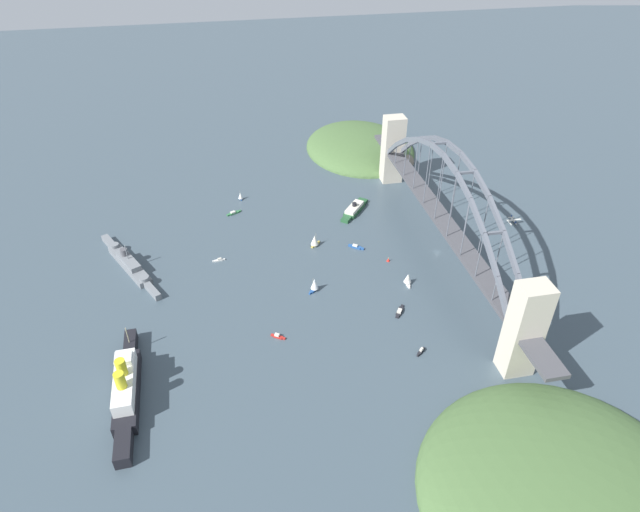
# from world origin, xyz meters

# --- Properties ---
(ground_plane) EXTENTS (1400.00, 1400.00, 0.00)m
(ground_plane) POSITION_xyz_m (0.00, 0.00, 0.00)
(ground_plane) COLOR #3D4C56
(harbor_arch_bridge) EXTENTS (268.34, 15.66, 71.68)m
(harbor_arch_bridge) POSITION_xyz_m (-0.00, 0.00, 28.88)
(harbor_arch_bridge) COLOR beige
(harbor_arch_bridge) RESTS_ON ground
(headland_west_shore) EXTENTS (115.60, 118.12, 30.16)m
(headland_west_shore) POSITION_xyz_m (-172.83, 11.78, 0.00)
(headland_west_shore) COLOR #476638
(headland_west_shore) RESTS_ON ground
(headland_east_shore) EXTENTS (117.79, 95.68, 27.32)m
(headland_east_shore) POSITION_xyz_m (165.43, 7.52, 0.00)
(headland_east_shore) COLOR #476638
(headland_east_shore) RESTS_ON ground
(ocean_liner) EXTENTS (80.55, 12.27, 22.06)m
(ocean_liner) POSITION_xyz_m (-84.13, 189.60, 6.35)
(ocean_liner) COLOR black
(ocean_liner) RESTS_ON ground
(naval_cruiser) EXTENTS (74.85, 42.35, 17.29)m
(naval_cruiser) POSITION_xyz_m (22.64, 197.86, 3.05)
(naval_cruiser) COLOR slate
(naval_cruiser) RESTS_ON ground
(harbor_ferry_steamer) EXTENTS (31.69, 26.88, 7.38)m
(harbor_ferry_steamer) POSITION_xyz_m (61.25, 40.87, 2.19)
(harbor_ferry_steamer) COLOR #23512D
(harbor_ferry_steamer) RESTS_ON ground
(seaplane_taxiing_near_bridge) EXTENTS (8.91, 8.70, 4.93)m
(seaplane_taxiing_near_bridge) POSITION_xyz_m (-60.58, -26.81, 2.07)
(seaplane_taxiing_near_bridge) COLOR #B7B7B2
(seaplane_taxiing_near_bridge) RESTS_ON ground
(seaplane_second_in_formation) EXTENTS (7.63, 10.53, 5.17)m
(seaplane_second_in_formation) POSITION_xyz_m (22.89, -65.83, 2.33)
(seaplane_second_in_formation) COLOR #B7B7B2
(seaplane_second_in_formation) RESTS_ON ground
(small_boat_0) EXTENTS (5.53, 6.08, 2.65)m
(small_boat_0) POSITION_xyz_m (-84.44, 42.04, 0.95)
(small_boat_0) COLOR black
(small_boat_0) RESTS_ON ground
(small_boat_1) EXTENTS (6.46, 11.20, 1.96)m
(small_boat_1) POSITION_xyz_m (75.65, 128.52, 0.71)
(small_boat_1) COLOR #2D6B3D
(small_boat_1) RESTS_ON ground
(small_boat_2) EXTENTS (7.93, 9.77, 2.20)m
(small_boat_2) POSITION_xyz_m (15.43, 51.43, 0.83)
(small_boat_2) COLOR #234C8C
(small_boat_2) RESTS_ON ground
(small_boat_3) EXTENTS (7.16, 7.50, 9.91)m
(small_boat_3) POSITION_xyz_m (-23.03, 86.99, 4.65)
(small_boat_3) COLOR #234C8C
(small_boat_3) RESTS_ON ground
(small_boat_4) EXTENTS (2.14, 8.17, 2.07)m
(small_boat_4) POSITION_xyz_m (18.33, 141.85, 0.75)
(small_boat_4) COLOR silver
(small_boat_4) RESTS_ON ground
(small_boat_5) EXTENTS (5.72, 7.71, 2.32)m
(small_boat_5) POSITION_xyz_m (-58.51, 113.99, 0.81)
(small_boat_5) COLOR #B2231E
(small_boat_5) RESTS_ON ground
(small_boat_6) EXTENTS (10.55, 7.90, 2.17)m
(small_boat_6) POSITION_xyz_m (-52.08, 43.02, 0.77)
(small_boat_6) COLOR black
(small_boat_6) RESTS_ON ground
(small_boat_7) EXTENTS (8.14, 8.09, 9.23)m
(small_boat_7) POSITION_xyz_m (23.32, 77.99, 4.26)
(small_boat_7) COLOR gold
(small_boat_7) RESTS_ON ground
(small_boat_8) EXTENTS (6.07, 4.10, 6.92)m
(small_boat_8) POSITION_xyz_m (95.55, 121.84, 3.24)
(small_boat_8) COLOR #234C8C
(small_boat_8) RESTS_ON ground
(small_boat_9) EXTENTS (8.65, 5.04, 8.07)m
(small_boat_9) POSITION_xyz_m (-27.89, 30.22, 3.80)
(small_boat_9) COLOR silver
(small_boat_9) RESTS_ON ground
(channel_marker_buoy) EXTENTS (2.20, 2.20, 2.75)m
(channel_marker_buoy) POSITION_xyz_m (-3.25, 34.70, 1.12)
(channel_marker_buoy) COLOR red
(channel_marker_buoy) RESTS_ON ground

